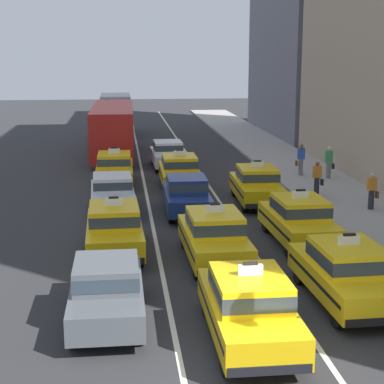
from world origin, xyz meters
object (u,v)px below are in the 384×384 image
taxi_center_nearest (249,306)px  bus_left_fifth (113,128)px  taxi_left_second (114,228)px  taxi_right_second (299,219)px  sedan_center_third (187,194)px  taxi_right_nearest (346,272)px  pedestrian_mid_block (329,162)px  pedestrian_near_crosswalk (301,160)px  taxi_center_fourth (179,171)px  sedan_center_fifth (168,154)px  taxi_left_fourth (115,168)px  taxi_center_second (214,235)px  sedan_left_third (112,192)px  sedan_left_nearest (107,289)px  box_truck_left_sixth (116,113)px  taxi_right_third (257,184)px  pedestrian_by_storefront (372,191)px  pedestrian_far_corner (317,179)px

taxi_center_nearest → bus_left_fifth: bearing=96.8°
taxi_left_second → taxi_right_second: same height
sedan_center_third → taxi_right_nearest: size_ratio=0.94×
sedan_center_third → pedestrian_mid_block: size_ratio=2.61×
taxi_left_second → pedestrian_mid_block: taxi_left_second is taller
bus_left_fifth → taxi_right_second: bearing=-71.9°
taxi_center_nearest → pedestrian_near_crosswalk: taxi_center_nearest is taller
taxi_center_fourth → sedan_center_fifth: 5.74m
taxi_left_second → taxi_right_nearest: 7.94m
taxi_left_second → bus_left_fifth: 20.50m
taxi_left_fourth → taxi_center_second: 12.80m
sedan_center_fifth → pedestrian_mid_block: 9.30m
sedan_left_third → taxi_center_second: bearing=-64.9°
sedan_left_nearest → box_truck_left_sixth: (0.12, 37.10, 0.93)m
taxi_center_nearest → taxi_left_second: bearing=113.8°
pedestrian_near_crosswalk → taxi_left_fourth: bearing=-174.7°
box_truck_left_sixth → pedestrian_mid_block: 23.32m
box_truck_left_sixth → sedan_left_third: bearing=-90.2°
box_truck_left_sixth → taxi_center_nearest: size_ratio=1.53×
sedan_left_nearest → taxi_left_second: taxi_left_second is taller
sedan_center_fifth → pedestrian_near_crosswalk: bearing=-28.8°
taxi_center_fourth → bus_left_fifth: bearing=107.4°
taxi_center_nearest → taxi_right_third: 13.89m
taxi_left_second → sedan_left_third: taxi_left_second is taller
taxi_center_nearest → pedestrian_by_storefront: taxi_center_nearest is taller
taxi_right_second → pedestrian_by_storefront: (4.23, 3.93, 0.04)m
sedan_center_fifth → sedan_center_third: bearing=-90.2°
sedan_left_third → box_truck_left_sixth: (0.08, 25.88, 0.93)m
taxi_left_fourth → taxi_center_second: (3.21, -12.39, 0.00)m
bus_left_fifth → pedestrian_mid_block: bearing=-40.2°
taxi_right_nearest → pedestrian_mid_block: size_ratio=2.78×
taxi_left_fourth → pedestrian_mid_block: 11.04m
taxi_left_second → taxi_right_third: same height
bus_left_fifth → pedestrian_mid_block: 14.63m
sedan_left_third → pedestrian_near_crosswalk: pedestrian_near_crosswalk is taller
sedan_left_third → sedan_center_fifth: same height
pedestrian_mid_block → pedestrian_near_crosswalk: bearing=141.2°
taxi_right_nearest → pedestrian_far_corner: size_ratio=2.88×
taxi_left_second → taxi_right_second: size_ratio=1.00×
taxi_right_second → pedestrian_mid_block: 11.58m
taxi_right_third → sedan_center_third: bearing=-155.3°
pedestrian_near_crosswalk → pedestrian_far_corner: (-0.67, -5.02, -0.04)m
taxi_right_second → taxi_right_third: (-0.20, 6.07, 0.00)m
taxi_center_second → pedestrian_near_crosswalk: 14.85m
taxi_center_nearest → sedan_center_third: size_ratio=1.05×
sedan_left_nearest → taxi_left_fourth: bearing=89.7°
sedan_left_third → taxi_right_third: taxi_right_third is taller
sedan_left_nearest → pedestrian_far_corner: 15.57m
pedestrian_by_storefront → sedan_center_third: bearing=175.2°
sedan_left_third → pedestrian_mid_block: pedestrian_mid_block is taller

